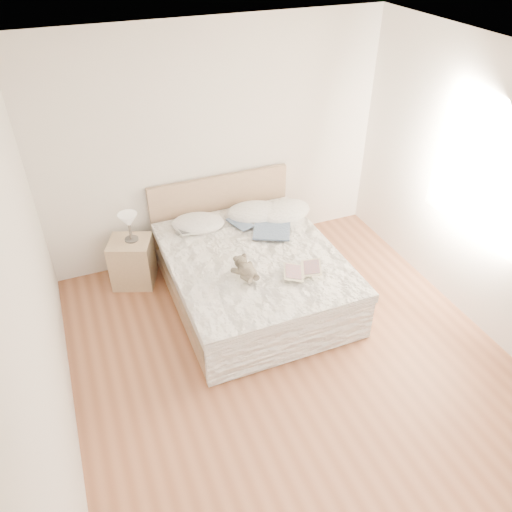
% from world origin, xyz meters
% --- Properties ---
extents(floor, '(4.00, 4.50, 0.00)m').
position_xyz_m(floor, '(0.00, 0.00, 0.00)').
color(floor, brown).
rests_on(floor, ground).
extents(ceiling, '(4.00, 4.50, 0.00)m').
position_xyz_m(ceiling, '(0.00, 0.00, 2.70)').
color(ceiling, white).
rests_on(ceiling, ground).
extents(wall_back, '(4.00, 0.02, 2.70)m').
position_xyz_m(wall_back, '(0.00, 2.25, 1.35)').
color(wall_back, white).
rests_on(wall_back, ground).
extents(wall_left, '(0.02, 4.50, 2.70)m').
position_xyz_m(wall_left, '(-2.00, 0.00, 1.35)').
color(wall_left, white).
rests_on(wall_left, ground).
extents(wall_right, '(0.02, 4.50, 2.70)m').
position_xyz_m(wall_right, '(2.00, 0.00, 1.35)').
color(wall_right, white).
rests_on(wall_right, ground).
extents(window, '(0.02, 1.30, 1.10)m').
position_xyz_m(window, '(1.99, 0.30, 1.45)').
color(window, white).
rests_on(window, wall_right).
extents(bed, '(1.72, 2.14, 1.00)m').
position_xyz_m(bed, '(0.00, 1.19, 0.31)').
color(bed, '#A08364').
rests_on(bed, floor).
extents(nightstand, '(0.56, 0.54, 0.56)m').
position_xyz_m(nightstand, '(-1.16, 1.91, 0.28)').
color(nightstand, tan).
rests_on(nightstand, floor).
extents(table_lamp, '(0.22, 0.22, 0.33)m').
position_xyz_m(table_lamp, '(-1.12, 1.92, 0.80)').
color(table_lamp, '#44403C').
rests_on(table_lamp, nightstand).
extents(pillow_left, '(0.69, 0.58, 0.18)m').
position_xyz_m(pillow_left, '(-0.37, 1.86, 0.64)').
color(pillow_left, white).
rests_on(pillow_left, bed).
extents(pillow_middle, '(0.76, 0.62, 0.20)m').
position_xyz_m(pillow_middle, '(0.31, 1.83, 0.64)').
color(pillow_middle, white).
rests_on(pillow_middle, bed).
extents(pillow_right, '(0.72, 0.57, 0.19)m').
position_xyz_m(pillow_right, '(0.64, 1.72, 0.64)').
color(pillow_right, white).
rests_on(pillow_right, bed).
extents(blouse, '(0.87, 0.89, 0.03)m').
position_xyz_m(blouse, '(0.39, 1.51, 0.63)').
color(blouse, '#3D516F').
rests_on(blouse, bed).
extents(photo_book, '(0.32, 0.24, 0.02)m').
position_xyz_m(photo_book, '(-0.49, 1.77, 0.63)').
color(photo_book, white).
rests_on(photo_book, bed).
extents(childrens_book, '(0.48, 0.42, 0.03)m').
position_xyz_m(childrens_book, '(0.33, 0.64, 0.63)').
color(childrens_book, beige).
rests_on(childrens_book, bed).
extents(teddy_bear, '(0.26, 0.33, 0.16)m').
position_xyz_m(teddy_bear, '(-0.22, 0.75, 0.65)').
color(teddy_bear, '#615849').
rests_on(teddy_bear, bed).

